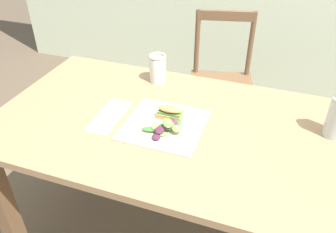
{
  "coord_description": "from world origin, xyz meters",
  "views": [
    {
      "loc": [
        0.31,
        -0.86,
        1.52
      ],
      "look_at": [
        -0.06,
        0.18,
        0.76
      ],
      "focal_mm": 36.91,
      "sensor_mm": 36.0,
      "label": 1
    }
  ],
  "objects_px": {
    "dining_table": "(168,146)",
    "plate_lunch": "(164,125)",
    "fork_on_napkin": "(111,113)",
    "sandwich_half_front": "(170,112)",
    "mason_jar_iced_tea": "(158,70)",
    "chair_wooden_far": "(221,83)"
  },
  "relations": [
    {
      "from": "dining_table",
      "to": "plate_lunch",
      "type": "height_order",
      "value": "plate_lunch"
    },
    {
      "from": "fork_on_napkin",
      "to": "dining_table",
      "type": "bearing_deg",
      "value": 6.43
    },
    {
      "from": "dining_table",
      "to": "fork_on_napkin",
      "type": "height_order",
      "value": "fork_on_napkin"
    },
    {
      "from": "sandwich_half_front",
      "to": "fork_on_napkin",
      "type": "bearing_deg",
      "value": -170.61
    },
    {
      "from": "plate_lunch",
      "to": "fork_on_napkin",
      "type": "distance_m",
      "value": 0.23
    },
    {
      "from": "dining_table",
      "to": "mason_jar_iced_tea",
      "type": "distance_m",
      "value": 0.38
    },
    {
      "from": "dining_table",
      "to": "fork_on_napkin",
      "type": "xyz_separation_m",
      "value": [
        -0.23,
        -0.03,
        0.13
      ]
    },
    {
      "from": "fork_on_napkin",
      "to": "mason_jar_iced_tea",
      "type": "relative_size",
      "value": 1.4
    },
    {
      "from": "chair_wooden_far",
      "to": "mason_jar_iced_tea",
      "type": "bearing_deg",
      "value": -107.63
    },
    {
      "from": "plate_lunch",
      "to": "mason_jar_iced_tea",
      "type": "distance_m",
      "value": 0.37
    },
    {
      "from": "mason_jar_iced_tea",
      "to": "dining_table",
      "type": "bearing_deg",
      "value": -62.45
    },
    {
      "from": "plate_lunch",
      "to": "fork_on_napkin",
      "type": "xyz_separation_m",
      "value": [
        -0.23,
        0.01,
        0.0
      ]
    },
    {
      "from": "plate_lunch",
      "to": "fork_on_napkin",
      "type": "relative_size",
      "value": 1.59
    },
    {
      "from": "plate_lunch",
      "to": "fork_on_napkin",
      "type": "bearing_deg",
      "value": 178.42
    },
    {
      "from": "dining_table",
      "to": "plate_lunch",
      "type": "relative_size",
      "value": 4.67
    },
    {
      "from": "chair_wooden_far",
      "to": "sandwich_half_front",
      "type": "xyz_separation_m",
      "value": [
        -0.03,
        -0.89,
        0.33
      ]
    },
    {
      "from": "sandwich_half_front",
      "to": "fork_on_napkin",
      "type": "relative_size",
      "value": 0.53
    },
    {
      "from": "sandwich_half_front",
      "to": "mason_jar_iced_tea",
      "type": "xyz_separation_m",
      "value": [
        -0.16,
        0.28,
        0.02
      ]
    },
    {
      "from": "dining_table",
      "to": "sandwich_half_front",
      "type": "xyz_separation_m",
      "value": [
        0.01,
        0.01,
        0.16
      ]
    },
    {
      "from": "dining_table",
      "to": "chair_wooden_far",
      "type": "relative_size",
      "value": 1.59
    },
    {
      "from": "chair_wooden_far",
      "to": "fork_on_napkin",
      "type": "bearing_deg",
      "value": -106.21
    },
    {
      "from": "dining_table",
      "to": "sandwich_half_front",
      "type": "relative_size",
      "value": 14.05
    }
  ]
}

